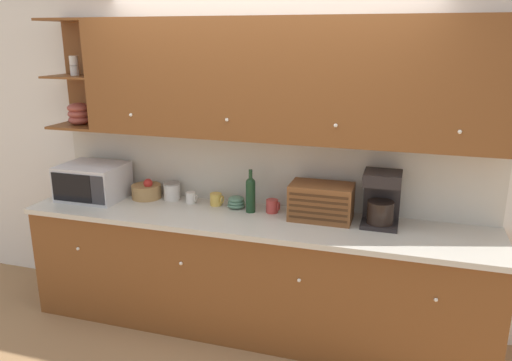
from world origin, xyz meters
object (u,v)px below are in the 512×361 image
fruit_basket (147,191)px  mug_patterned_third (191,198)px  bowl_stack_on_counter (236,202)px  wine_bottle (251,193)px  storage_canister (172,191)px  microwave (93,181)px  coffee_maker (381,198)px  mug_blue_second (272,206)px  mug (216,199)px  bread_box (321,202)px

fruit_basket → mug_patterned_third: (0.41, -0.01, -0.02)m
fruit_basket → bowl_stack_on_counter: size_ratio=1.70×
bowl_stack_on_counter → mug_patterned_third: bearing=-179.7°
wine_bottle → storage_canister: bearing=172.2°
fruit_basket → storage_canister: fruit_basket is taller
microwave → coffee_maker: size_ratio=1.28×
fruit_basket → mug_blue_second: 1.10m
microwave → mug: bearing=7.3°
mug_patterned_third → mug: (0.21, 0.01, 0.00)m
wine_bottle → microwave: bearing=-177.3°
microwave → coffee_maker: 2.32m
storage_canister → mug_blue_second: size_ratio=1.37×
coffee_maker → fruit_basket: bearing=178.5°
mug → mug_blue_second: bearing=-3.9°
mug_blue_second → wine_bottle: bearing=-166.6°
microwave → storage_canister: size_ratio=3.59×
fruit_basket → mug_patterned_third: bearing=-1.9°
fruit_basket → wine_bottle: size_ratio=0.72×
microwave → bread_box: size_ratio=1.11×
fruit_basket → bread_box: size_ratio=0.53×
wine_bottle → bread_box: bearing=0.4°
microwave → storage_canister: bearing=14.0°
storage_canister → bowl_stack_on_counter: 0.58m
microwave → mug: microwave is taller
mug → coffee_maker: size_ratio=0.27×
mug_patterned_third → coffee_maker: size_ratio=0.23×
mug → bowl_stack_on_counter: mug is taller
storage_canister → mug_blue_second: 0.88m
fruit_basket → storage_canister: (0.22, 0.03, 0.01)m
mug → bread_box: (0.85, -0.07, 0.09)m
fruit_basket → bowl_stack_on_counter: bearing=-0.8°
fruit_basket → microwave: bearing=-162.4°
microwave → coffee_maker: (2.32, 0.08, 0.06)m
microwave → bread_box: microwave is taller
mug_blue_second → storage_canister: bearing=176.2°
bread_box → mug: bearing=175.5°
storage_canister → coffee_maker: size_ratio=0.36×
wine_bottle → mug_blue_second: size_ratio=3.25×
microwave → mug_blue_second: (1.51, 0.10, -0.09)m
microwave → mug: (1.04, 0.13, -0.10)m
microwave → wine_bottle: 1.35m
bread_box → coffee_maker: coffee_maker is taller
coffee_maker → mug_patterned_third: bearing=178.6°
fruit_basket → mug: fruit_basket is taller
bowl_stack_on_counter → microwave: bearing=-174.3°
storage_canister → wine_bottle: bearing=-7.8°
mug_patterned_third → mug_blue_second: (0.68, -0.02, 0.00)m
mug_patterned_third → wine_bottle: (0.52, -0.06, 0.10)m
storage_canister → bread_box: (1.25, -0.09, 0.06)m
fruit_basket → mug: bearing=0.1°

